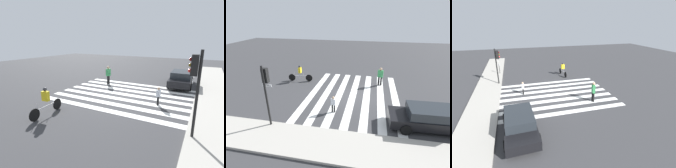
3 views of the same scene
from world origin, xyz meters
The scene contains 9 objects.
ground_plane centered at (0.00, 0.00, 0.00)m, with size 60.00×60.00×0.00m, color #38383A.
sidewalk_curb centered at (0.00, 6.25, 0.07)m, with size 36.00×2.50×0.14m.
crosswalk_stripes centered at (0.00, 0.00, 0.00)m, with size 7.41×10.00×0.01m.
traffic_light centered at (4.41, 5.13, 2.70)m, with size 0.60×0.50×3.86m.
parking_meter centered at (8.37, 5.36, 1.05)m, with size 0.15×0.15×1.41m.
pedestrian_adult_yellow_jacket centered at (-2.24, -2.69, 0.99)m, with size 0.52×0.31×1.75m.
pedestrian_adult_tall_backpack centered at (1.02, 2.93, 0.69)m, with size 0.36×0.23×1.22m.
cyclist_near_curb centered at (5.63, -2.27, 0.87)m, with size 2.46×0.42×1.64m.
car_parked_far_curb centered at (-5.00, 3.54, 0.71)m, with size 4.77×2.12×1.37m.
Camera 3 is at (-14.59, 3.53, 6.63)m, focal length 28.00 mm.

